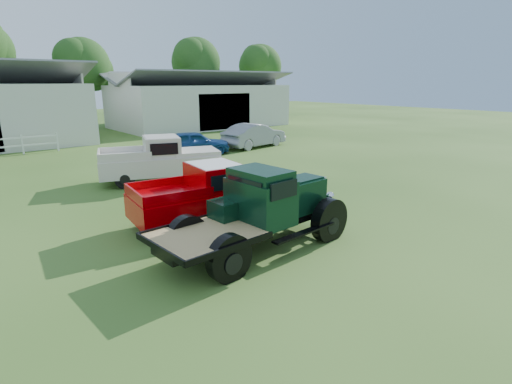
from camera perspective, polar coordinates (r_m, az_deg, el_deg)
ground at (r=11.64m, az=2.99°, el=-6.38°), size 120.00×120.00×0.00m
shed_right at (r=40.99m, az=-8.10°, el=12.91°), size 16.80×9.20×5.20m
tree_c at (r=42.78m, az=-23.31°, el=14.50°), size 5.40×5.40×9.00m
tree_d at (r=49.01m, az=-8.49°, el=16.10°), size 6.00×6.00×10.00m
tree_e at (r=52.03m, az=0.58°, el=15.94°), size 5.70×5.70×9.50m
vintage_flatbed at (r=10.43m, az=0.20°, el=-2.64°), size 5.59×2.46×2.17m
red_pickup at (r=12.65m, az=-6.24°, el=-0.12°), size 5.41×2.59×1.90m
white_pickup at (r=18.34m, az=-13.55°, el=4.54°), size 5.76×3.76×1.97m
misc_car_blue at (r=24.96m, az=-8.74°, el=6.98°), size 4.54×2.98×1.44m
misc_car_grey at (r=27.44m, az=-0.24°, el=8.10°), size 5.09×2.46×1.61m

